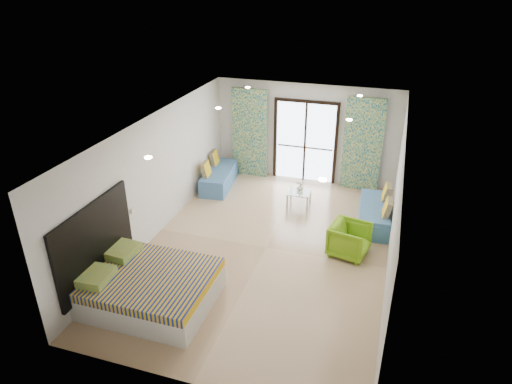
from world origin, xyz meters
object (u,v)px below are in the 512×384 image
(daybed_right, at_px, (375,214))
(coffee_table, at_px, (299,193))
(daybed_left, at_px, (219,177))
(armchair, at_px, (350,238))
(bed, at_px, (149,287))

(daybed_right, distance_m, coffee_table, 1.93)
(daybed_right, relative_size, coffee_table, 2.68)
(daybed_left, xyz_separation_m, coffee_table, (2.34, -0.44, 0.07))
(coffee_table, bearing_deg, armchair, -51.39)
(bed, relative_size, daybed_right, 1.22)
(bed, height_order, daybed_left, daybed_left)
(armchair, bearing_deg, daybed_left, 70.42)
(bed, xyz_separation_m, daybed_left, (-0.64, 4.89, -0.05))
(coffee_table, xyz_separation_m, armchair, (1.48, -1.85, 0.05))
(daybed_left, height_order, coffee_table, daybed_left)
(bed, height_order, armchair, armchair)
(coffee_table, bearing_deg, bed, -110.96)
(bed, xyz_separation_m, daybed_right, (3.59, 4.06, -0.05))
(daybed_left, relative_size, daybed_right, 1.01)
(daybed_left, relative_size, armchair, 2.32)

